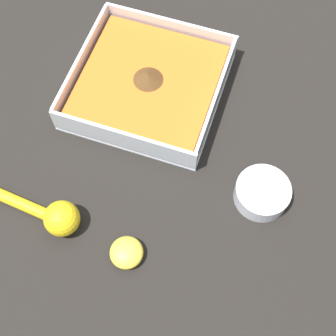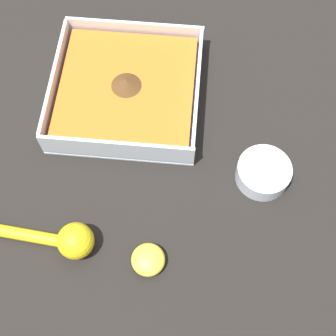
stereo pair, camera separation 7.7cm
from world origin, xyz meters
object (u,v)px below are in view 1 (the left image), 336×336
at_px(spice_bowl, 262,193).
at_px(lemon_half, 127,253).
at_px(square_dish, 148,85).
at_px(lemon_squeezer, 53,215).

relative_size(spice_bowl, lemon_half, 1.71).
bearing_deg(lemon_half, spice_bowl, 42.88).
distance_m(square_dish, lemon_squeezer, 0.29).
bearing_deg(square_dish, spice_bowl, -29.55).
height_order(square_dish, spice_bowl, square_dish).
distance_m(lemon_squeezer, lemon_half, 0.13).
height_order(square_dish, lemon_half, square_dish).
xyz_separation_m(square_dish, spice_bowl, (0.25, -0.14, -0.00)).
bearing_deg(square_dish, lemon_squeezer, -101.34).
relative_size(square_dish, lemon_half, 4.95).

